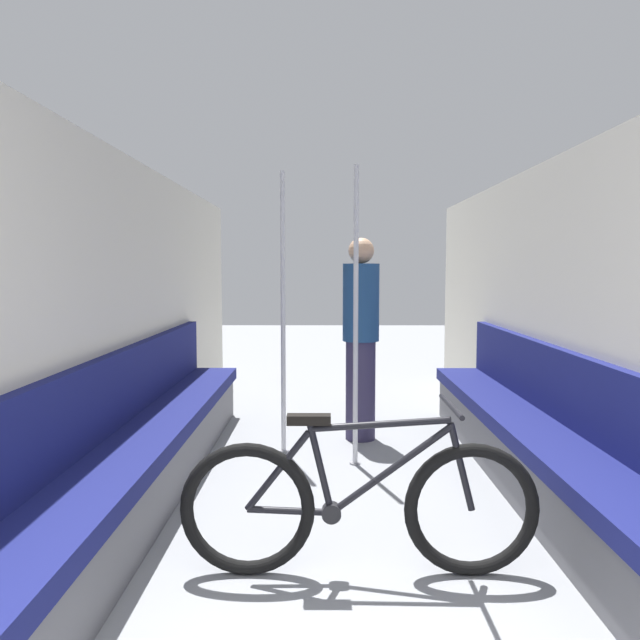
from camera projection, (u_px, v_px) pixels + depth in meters
name	position (u px, v px, depth m)	size (l,w,h in m)	color
wall_left	(80.00, 329.00, 3.44)	(0.10, 8.96, 2.17)	beige
wall_right	(613.00, 330.00, 3.42)	(0.10, 8.96, 2.17)	beige
bench_seat_row_left	(130.00, 465.00, 3.54)	(0.45, 5.01, 0.91)	#5B5B60
bench_seat_row_right	(561.00, 466.00, 3.52)	(0.45, 5.01, 0.91)	#5B5B60
bicycle	(359.00, 505.00, 2.87)	(1.66, 0.46, 0.81)	black
grab_pole_near	(356.00, 321.00, 4.45)	(0.08, 0.08, 2.15)	gray
grab_pole_far	(283.00, 318.00, 4.76)	(0.08, 0.08, 2.15)	gray
passenger_standing	(361.00, 336.00, 5.13)	(0.30, 0.30, 1.67)	#332D4C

